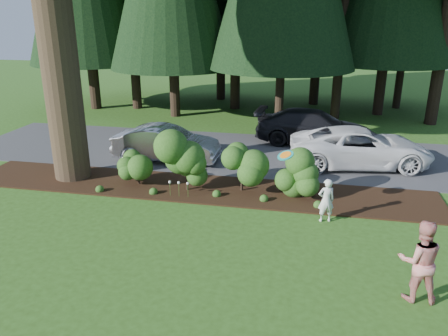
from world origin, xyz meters
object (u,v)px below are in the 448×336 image
car_dark_suv (314,127)px  adult (420,261)px  frisbee (285,155)px  child (326,200)px  car_silver_wagon (166,144)px  car_white_suv (361,147)px

car_dark_suv → adult: 11.39m
car_dark_suv → frisbee: frisbee is taller
child → frisbee: frisbee is taller
car_silver_wagon → adult: adult is taller
car_white_suv → frisbee: size_ratio=10.88×
car_silver_wagon → frisbee: bearing=-129.5°
car_white_suv → car_dark_suv: bearing=24.1°
car_dark_suv → frisbee: (-0.79, -7.88, 1.12)m
frisbee → child: bearing=0.0°
car_white_suv → car_silver_wagon: bearing=88.2°
child → adult: bearing=100.9°
car_white_suv → car_dark_suv: size_ratio=1.02×
child → car_silver_wagon: bearing=-51.9°
car_silver_wagon → car_dark_suv: size_ratio=0.81×
adult → child: bearing=-63.4°
car_silver_wagon → car_dark_suv: 6.81m
adult → car_silver_wagon: bearing=-45.2°
frisbee → car_dark_suv: bearing=84.3°
car_silver_wagon → car_dark_suv: car_dark_suv is taller
car_white_suv → child: 5.32m
car_silver_wagon → car_white_suv: 7.58m
car_white_suv → adult: (0.42, -8.44, 0.13)m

